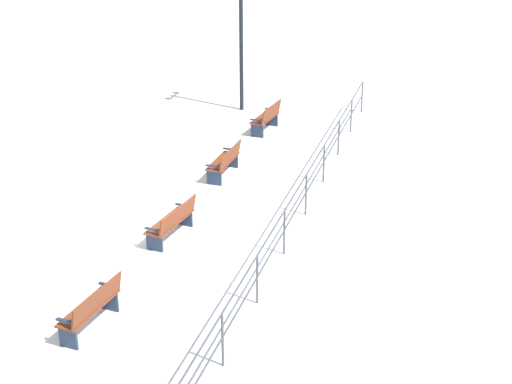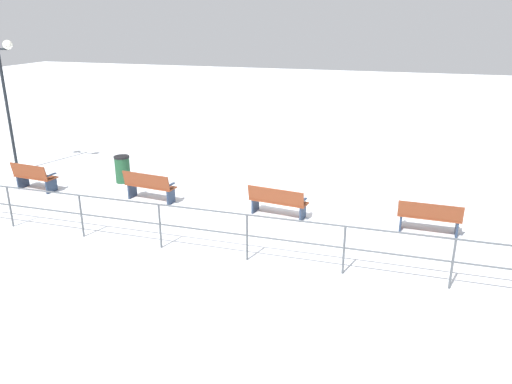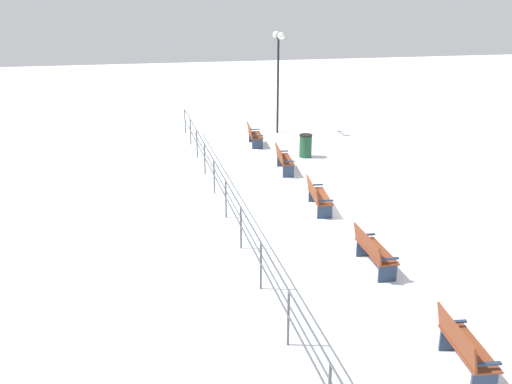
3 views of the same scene
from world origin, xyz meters
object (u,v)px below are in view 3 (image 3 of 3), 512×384
trash_bin (306,146)px  lamppost_middle (278,56)px  bench_fourth (283,159)px  bench_third (317,195)px  bench_nearest (464,347)px  bench_fifth (254,135)px  bench_second (373,251)px

trash_bin → lamppost_middle: bearing=90.0°
bench_fourth → bench_third: bearing=-83.9°
bench_nearest → trash_bin: size_ratio=1.66×
bench_nearest → trash_bin: (1.52, 13.75, -0.03)m
bench_third → bench_nearest: bearing=-83.0°
bench_nearest → trash_bin: bench_nearest is taller
bench_nearest → bench_fifth: 15.99m
bench_second → bench_third: (-0.02, 4.01, -0.01)m
bench_third → bench_fifth: bench_fifth is taller
bench_second → lamppost_middle: (1.41, 14.12, 3.03)m
bench_fifth → lamppost_middle: bearing=58.7°
bench_fifth → lamppost_middle: lamppost_middle is taller
bench_fourth → bench_fifth: 4.00m
bench_nearest → bench_fourth: (0.12, 11.99, 0.00)m
bench_second → bench_fourth: (0.01, 8.00, 0.03)m
bench_fourth → trash_bin: size_ratio=1.82×
bench_nearest → bench_fifth: bearing=97.3°
bench_nearest → bench_fifth: bench_nearest is taller
bench_second → trash_bin: trash_bin is taller
bench_fourth → bench_fifth: size_ratio=1.14×
bench_third → trash_bin: bearing=83.6°
bench_third → bench_second: bearing=-82.0°
lamppost_middle → trash_bin: 5.31m
bench_second → bench_fourth: 8.00m
bench_second → bench_third: 4.01m
bench_second → trash_bin: bearing=83.4°
bench_nearest → bench_second: size_ratio=0.94×
bench_fifth → lamppost_middle: (1.60, 2.12, 3.03)m
bench_fifth → trash_bin: size_ratio=1.60×
bench_nearest → lamppost_middle: size_ratio=0.33×
bench_fourth → trash_bin: 2.25m
bench_third → lamppost_middle: bearing=89.6°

